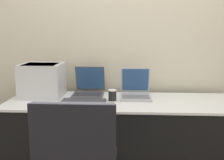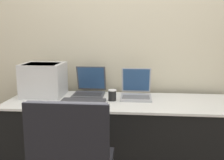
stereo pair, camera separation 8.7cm
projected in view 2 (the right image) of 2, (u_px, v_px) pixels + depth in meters
wall_back at (126, 34)px, 2.64m from camera, size 8.00×0.05×2.60m
table at (123, 139)px, 2.40m from camera, size 2.07×0.66×0.72m
printer at (44, 78)px, 2.48m from camera, size 0.38×0.34×0.31m
laptop_left at (90, 88)px, 2.55m from camera, size 0.29×0.34×0.26m
laptop_right at (136, 91)px, 2.45m from camera, size 0.28×0.35×0.26m
external_keyboard at (83, 101)px, 2.28m from camera, size 0.38×0.14×0.02m
coffee_cup at (112, 95)px, 2.33m from camera, size 0.07×0.07×0.10m
chair at (72, 155)px, 1.58m from camera, size 0.48×0.47×0.95m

